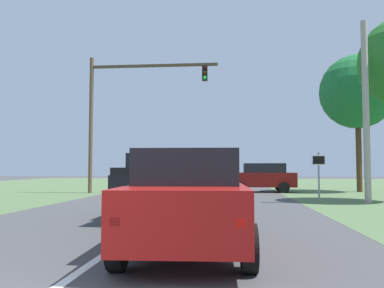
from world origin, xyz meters
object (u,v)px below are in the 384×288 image
at_px(red_suv_near, 189,198).
at_px(oak_tree_right, 357,92).
at_px(crossing_suv_far, 261,177).
at_px(utility_pole_right, 366,111).
at_px(traffic_light, 122,103).
at_px(pickup_truck_lead, 162,185).
at_px(keep_moving_sign, 319,170).

relative_size(red_suv_near, oak_tree_right, 0.52).
bearing_deg(crossing_suv_far, red_suv_near, -98.46).
bearing_deg(red_suv_near, crossing_suv_far, 81.54).
bearing_deg(utility_pole_right, traffic_light, 154.33).
relative_size(pickup_truck_lead, oak_tree_right, 0.55).
bearing_deg(oak_tree_right, utility_pole_right, -105.14).
height_order(red_suv_near, traffic_light, traffic_light).
bearing_deg(crossing_suv_far, oak_tree_right, 7.32).
xyz_separation_m(oak_tree_right, utility_pole_right, (-2.38, -8.78, -2.47)).
height_order(oak_tree_right, crossing_suv_far, oak_tree_right).
bearing_deg(traffic_light, crossing_suv_far, 12.76).
xyz_separation_m(traffic_light, utility_pole_right, (12.53, -6.02, -1.54)).
relative_size(red_suv_near, keep_moving_sign, 2.09).
xyz_separation_m(keep_moving_sign, crossing_suv_far, (-1.98, 7.47, -0.48)).
distance_m(pickup_truck_lead, utility_pole_right, 10.25).
bearing_deg(crossing_suv_far, utility_pole_right, -63.67).
xyz_separation_m(pickup_truck_lead, utility_pole_right, (8.07, 5.56, 3.01)).
distance_m(pickup_truck_lead, oak_tree_right, 18.57).
xyz_separation_m(keep_moving_sign, utility_pole_right, (1.96, -0.50, 2.58)).
distance_m(crossing_suv_far, utility_pole_right, 9.41).
distance_m(oak_tree_right, crossing_suv_far, 8.44).
xyz_separation_m(red_suv_near, keep_moving_sign, (4.75, 11.14, 0.46)).
relative_size(pickup_truck_lead, traffic_light, 0.58).
height_order(traffic_light, keep_moving_sign, traffic_light).
bearing_deg(keep_moving_sign, crossing_suv_far, 104.88).
distance_m(pickup_truck_lead, keep_moving_sign, 8.62).
distance_m(keep_moving_sign, crossing_suv_far, 7.74).
xyz_separation_m(red_suv_near, utility_pole_right, (6.71, 10.64, 3.05)).
distance_m(red_suv_near, crossing_suv_far, 18.81).
bearing_deg(traffic_light, keep_moving_sign, -27.57).
bearing_deg(red_suv_near, oak_tree_right, 64.92).
bearing_deg(traffic_light, utility_pole_right, -25.67).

